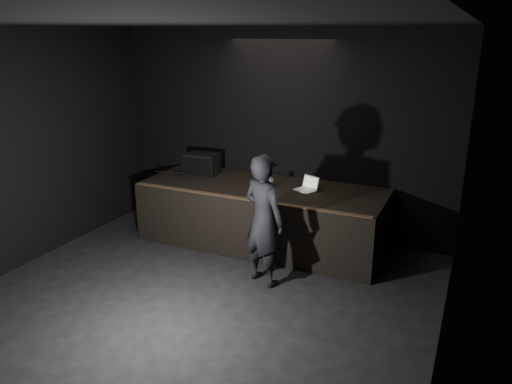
{
  "coord_description": "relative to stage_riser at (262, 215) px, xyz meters",
  "views": [
    {
      "loc": [
        3.13,
        -4.41,
        3.41
      ],
      "look_at": [
        0.08,
        2.3,
        1.04
      ],
      "focal_mm": 35.0,
      "sensor_mm": 36.0,
      "label": 1
    }
  ],
  "objects": [
    {
      "name": "stage_riser",
      "position": [
        0.0,
        0.0,
        0.0
      ],
      "size": [
        4.0,
        1.5,
        1.0
      ],
      "primitive_type": "cube",
      "color": "black",
      "rests_on": "ground"
    },
    {
      "name": "laptop",
      "position": [
        0.73,
        0.11,
        0.56
      ],
      "size": [
        0.41,
        0.39,
        0.22
      ],
      "rotation": [
        0.0,
        0.0,
        -0.41
      ],
      "color": "silver",
      "rests_on": "stage_riser"
    },
    {
      "name": "stage_monitor",
      "position": [
        -1.26,
        0.21,
        0.69
      ],
      "size": [
        0.59,
        0.45,
        0.37
      ],
      "rotation": [
        0.0,
        0.0,
        0.08
      ],
      "color": "black",
      "rests_on": "stage_riser"
    },
    {
      "name": "plastic_cup",
      "position": [
        0.02,
        0.34,
        0.55
      ],
      "size": [
        0.07,
        0.07,
        0.09
      ],
      "primitive_type": "cylinder",
      "color": "white",
      "rests_on": "stage_riser"
    },
    {
      "name": "person",
      "position": [
        0.57,
        -1.25,
        0.44
      ],
      "size": [
        0.8,
        0.66,
        1.87
      ],
      "primitive_type": "imported",
      "rotation": [
        0.0,
        0.0,
        2.78
      ],
      "color": "black",
      "rests_on": "ground"
    },
    {
      "name": "wii_remote",
      "position": [
        0.13,
        -0.65,
        0.51
      ],
      "size": [
        0.07,
        0.14,
        0.03
      ],
      "primitive_type": "cube",
      "rotation": [
        0.0,
        0.0,
        0.33
      ],
      "color": "white",
      "rests_on": "stage_riser"
    },
    {
      "name": "room_walls",
      "position": [
        0.0,
        -2.73,
        1.52
      ],
      "size": [
        6.1,
        7.1,
        3.52
      ],
      "color": "black",
      "rests_on": "ground"
    },
    {
      "name": "riser_lip",
      "position": [
        0.0,
        -0.71,
        0.51
      ],
      "size": [
        3.92,
        0.1,
        0.01
      ],
      "primitive_type": "cube",
      "color": "brown",
      "rests_on": "stage_riser"
    },
    {
      "name": "cable",
      "position": [
        -1.61,
        0.14,
        0.51
      ],
      "size": [
        0.97,
        0.32,
        0.02
      ],
      "primitive_type": "cylinder",
      "rotation": [
        0.0,
        1.57,
        0.3
      ],
      "color": "black",
      "rests_on": "stage_riser"
    },
    {
      "name": "beer_can",
      "position": [
        0.16,
        -0.04,
        0.59
      ],
      "size": [
        0.08,
        0.08,
        0.18
      ],
      "color": "silver",
      "rests_on": "stage_riser"
    },
    {
      "name": "ground",
      "position": [
        0.0,
        -2.73,
        -0.5
      ],
      "size": [
        7.0,
        7.0,
        0.0
      ],
      "primitive_type": "plane",
      "color": "black",
      "rests_on": "ground"
    }
  ]
}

